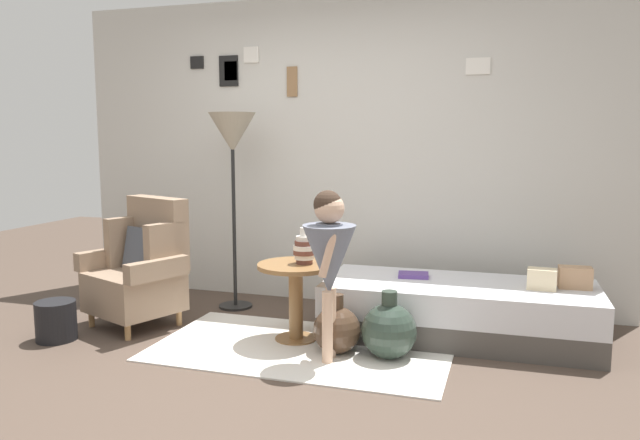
{
  "coord_description": "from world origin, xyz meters",
  "views": [
    {
      "loc": [
        1.44,
        -3.12,
        1.43
      ],
      "look_at": [
        0.15,
        0.95,
        0.85
      ],
      "focal_mm": 34.35,
      "sensor_mm": 36.0,
      "label": 1
    }
  ],
  "objects_px": {
    "daybed": "(458,310)",
    "demijohn_near": "(337,329)",
    "floor_lamp": "(232,140)",
    "vase_striped": "(304,249)",
    "armchair": "(141,268)",
    "person_child": "(329,254)",
    "magazine_basket": "(56,321)",
    "demijohn_far": "(389,330)",
    "book_on_daybed": "(413,275)",
    "side_table": "(296,286)"
  },
  "relations": [
    {
      "from": "daybed",
      "to": "demijohn_near",
      "type": "height_order",
      "value": "demijohn_near"
    },
    {
      "from": "floor_lamp",
      "to": "vase_striped",
      "type": "bearing_deg",
      "value": -36.9
    },
    {
      "from": "armchair",
      "to": "floor_lamp",
      "type": "distance_m",
      "value": 1.25
    },
    {
      "from": "person_child",
      "to": "magazine_basket",
      "type": "distance_m",
      "value": 2.05
    },
    {
      "from": "person_child",
      "to": "daybed",
      "type": "bearing_deg",
      "value": 44.06
    },
    {
      "from": "daybed",
      "to": "vase_striped",
      "type": "height_order",
      "value": "vase_striped"
    },
    {
      "from": "vase_striped",
      "to": "magazine_basket",
      "type": "xyz_separation_m",
      "value": [
        -1.68,
        -0.53,
        -0.52
      ]
    },
    {
      "from": "vase_striped",
      "to": "demijohn_near",
      "type": "xyz_separation_m",
      "value": [
        0.29,
        -0.18,
        -0.5
      ]
    },
    {
      "from": "demijohn_far",
      "to": "magazine_basket",
      "type": "bearing_deg",
      "value": -171.24
    },
    {
      "from": "daybed",
      "to": "demijohn_near",
      "type": "relative_size",
      "value": 4.76
    },
    {
      "from": "daybed",
      "to": "book_on_daybed",
      "type": "relative_size",
      "value": 8.7
    },
    {
      "from": "armchair",
      "to": "daybed",
      "type": "relative_size",
      "value": 0.51
    },
    {
      "from": "daybed",
      "to": "vase_striped",
      "type": "xyz_separation_m",
      "value": [
        -1.03,
        -0.39,
        0.46
      ]
    },
    {
      "from": "armchair",
      "to": "person_child",
      "type": "distance_m",
      "value": 1.65
    },
    {
      "from": "side_table",
      "to": "floor_lamp",
      "type": "xyz_separation_m",
      "value": [
        -0.78,
        0.65,
        1.01
      ]
    },
    {
      "from": "book_on_daybed",
      "to": "person_child",
      "type": "bearing_deg",
      "value": -116.54
    },
    {
      "from": "daybed",
      "to": "vase_striped",
      "type": "bearing_deg",
      "value": -159.37
    },
    {
      "from": "person_child",
      "to": "book_on_daybed",
      "type": "height_order",
      "value": "person_child"
    },
    {
      "from": "daybed",
      "to": "side_table",
      "type": "xyz_separation_m",
      "value": [
        -1.09,
        -0.41,
        0.19
      ]
    },
    {
      "from": "magazine_basket",
      "to": "armchair",
      "type": "bearing_deg",
      "value": 54.22
    },
    {
      "from": "demijohn_far",
      "to": "side_table",
      "type": "bearing_deg",
      "value": 167.99
    },
    {
      "from": "magazine_basket",
      "to": "vase_striped",
      "type": "bearing_deg",
      "value": 17.44
    },
    {
      "from": "armchair",
      "to": "book_on_daybed",
      "type": "bearing_deg",
      "value": 13.88
    },
    {
      "from": "demijohn_near",
      "to": "side_table",
      "type": "bearing_deg",
      "value": 155.11
    },
    {
      "from": "floor_lamp",
      "to": "magazine_basket",
      "type": "height_order",
      "value": "floor_lamp"
    },
    {
      "from": "vase_striped",
      "to": "floor_lamp",
      "type": "distance_m",
      "value": 1.28
    },
    {
      "from": "side_table",
      "to": "person_child",
      "type": "height_order",
      "value": "person_child"
    },
    {
      "from": "person_child",
      "to": "demijohn_far",
      "type": "bearing_deg",
      "value": 24.91
    },
    {
      "from": "floor_lamp",
      "to": "demijohn_far",
      "type": "height_order",
      "value": "floor_lamp"
    },
    {
      "from": "book_on_daybed",
      "to": "magazine_basket",
      "type": "xyz_separation_m",
      "value": [
        -2.37,
        -1.01,
        -0.28
      ]
    },
    {
      "from": "book_on_daybed",
      "to": "armchair",
      "type": "bearing_deg",
      "value": -166.12
    },
    {
      "from": "armchair",
      "to": "magazine_basket",
      "type": "distance_m",
      "value": 0.7
    },
    {
      "from": "book_on_daybed",
      "to": "demijohn_near",
      "type": "distance_m",
      "value": 0.81
    },
    {
      "from": "vase_striped",
      "to": "demijohn_far",
      "type": "relative_size",
      "value": 0.57
    },
    {
      "from": "vase_striped",
      "to": "magazine_basket",
      "type": "height_order",
      "value": "vase_striped"
    },
    {
      "from": "side_table",
      "to": "vase_striped",
      "type": "distance_m",
      "value": 0.27
    },
    {
      "from": "vase_striped",
      "to": "demijohn_near",
      "type": "distance_m",
      "value": 0.6
    },
    {
      "from": "armchair",
      "to": "person_child",
      "type": "xyz_separation_m",
      "value": [
        1.59,
        -0.32,
        0.26
      ]
    },
    {
      "from": "daybed",
      "to": "demijohn_far",
      "type": "relative_size",
      "value": 4.27
    },
    {
      "from": "vase_striped",
      "to": "magazine_basket",
      "type": "distance_m",
      "value": 1.84
    },
    {
      "from": "vase_striped",
      "to": "daybed",
      "type": "bearing_deg",
      "value": 20.63
    },
    {
      "from": "daybed",
      "to": "demijohn_near",
      "type": "distance_m",
      "value": 0.94
    },
    {
      "from": "floor_lamp",
      "to": "magazine_basket",
      "type": "bearing_deg",
      "value": -126.2
    },
    {
      "from": "side_table",
      "to": "vase_striped",
      "type": "relative_size",
      "value": 2.18
    },
    {
      "from": "person_child",
      "to": "demijohn_far",
      "type": "xyz_separation_m",
      "value": [
        0.36,
        0.17,
        -0.52
      ]
    },
    {
      "from": "armchair",
      "to": "vase_striped",
      "type": "xyz_separation_m",
      "value": [
        1.31,
        0.01,
        0.22
      ]
    },
    {
      "from": "demijohn_near",
      "to": "magazine_basket",
      "type": "height_order",
      "value": "demijohn_near"
    },
    {
      "from": "vase_striped",
      "to": "person_child",
      "type": "bearing_deg",
      "value": -49.94
    },
    {
      "from": "side_table",
      "to": "demijohn_far",
      "type": "xyz_separation_m",
      "value": [
        0.7,
        -0.15,
        -0.21
      ]
    },
    {
      "from": "magazine_basket",
      "to": "demijohn_near",
      "type": "bearing_deg",
      "value": 9.92
    }
  ]
}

